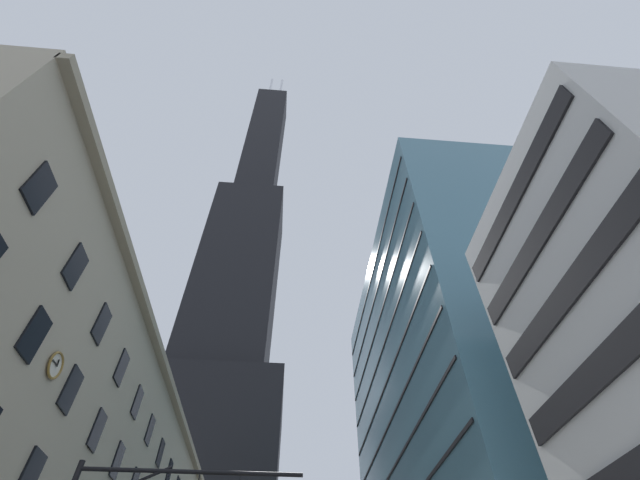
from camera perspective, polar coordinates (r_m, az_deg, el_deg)
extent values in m
cube|color=#9E937A|center=(49.07, -18.85, -21.36)|extent=(0.70, 71.79, 0.60)
cube|color=black|center=(25.28, -35.06, -25.09)|extent=(0.14, 1.40, 2.20)
cube|color=black|center=(22.83, -34.59, -10.62)|extent=(0.14, 1.40, 2.20)
cube|color=black|center=(26.68, -31.06, -17.18)|extent=(0.14, 1.40, 2.20)
cube|color=black|center=(30.87, -28.29, -21.99)|extent=(0.14, 1.40, 2.20)
cube|color=black|center=(35.26, -26.07, -25.59)|extent=(0.14, 1.40, 2.20)
cube|color=black|center=(22.10, -34.10, 5.98)|extent=(0.14, 1.40, 2.20)
cube|color=black|center=(25.08, -30.57, -3.13)|extent=(0.14, 1.40, 2.20)
cube|color=black|center=(28.64, -27.81, -10.14)|extent=(0.14, 1.40, 2.20)
cube|color=black|center=(32.57, -25.61, -15.52)|extent=(0.14, 1.40, 2.20)
cube|color=black|center=(36.76, -23.82, -19.70)|extent=(0.14, 1.40, 2.20)
cube|color=black|center=(41.14, -22.33, -22.99)|extent=(0.14, 1.40, 2.20)
cube|color=black|center=(45.64, -21.08, -25.62)|extent=(0.14, 1.40, 2.20)
cube|color=black|center=(50.24, -20.02, -27.78)|extent=(0.14, 1.40, 2.20)
torus|color=olive|center=(24.72, -32.53, -14.31)|extent=(0.12, 1.34, 1.34)
cylinder|color=silver|center=(24.74, -32.62, -14.30)|extent=(0.05, 1.15, 1.15)
cube|color=black|center=(24.80, -32.31, -14.09)|extent=(0.03, 0.15, 0.35)
cube|color=black|center=(24.53, -32.62, -13.98)|extent=(0.03, 0.51, 0.09)
cube|color=black|center=(119.89, -11.21, -5.79)|extent=(20.91, 20.91, 67.14)
cube|color=black|center=(178.54, -7.65, 12.60)|extent=(13.44, 13.44, 83.92)
cylinder|color=silver|center=(229.13, -6.89, 19.70)|extent=(1.20, 1.20, 28.98)
cylinder|color=silver|center=(228.76, -5.47, 19.65)|extent=(1.20, 1.20, 28.98)
cube|color=black|center=(17.20, 34.68, -13.72)|extent=(0.16, 10.97, 1.10)
cube|color=black|center=(18.69, 30.80, -6.31)|extent=(0.16, 10.97, 1.10)
cube|color=black|center=(20.51, 27.63, -0.08)|extent=(0.16, 10.97, 1.10)
cube|color=black|center=(22.58, 25.02, 5.08)|extent=(0.16, 10.97, 1.10)
cube|color=teal|center=(49.39, 17.97, -21.42)|extent=(14.28, 39.22, 43.37)
cube|color=black|center=(45.18, 10.19, -28.33)|extent=(0.12, 38.22, 0.24)
cube|color=black|center=(46.61, 9.49, -23.71)|extent=(0.12, 38.22, 0.24)
cube|color=black|center=(48.33, 8.88, -19.38)|extent=(0.12, 38.22, 0.24)
cube|color=black|center=(50.30, 8.34, -15.37)|extent=(0.12, 38.22, 0.24)
cube|color=black|center=(52.51, 7.86, -11.68)|extent=(0.12, 38.22, 0.24)
cube|color=black|center=(54.92, 7.44, -8.30)|extent=(0.12, 38.22, 0.24)
cube|color=black|center=(57.51, 7.06, -5.22)|extent=(0.12, 38.22, 0.24)
cylinder|color=black|center=(16.88, -17.07, -28.15)|extent=(7.57, 0.14, 0.14)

